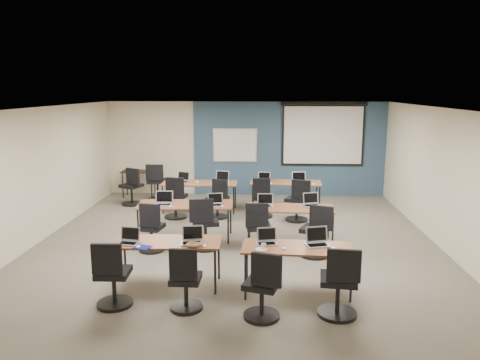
# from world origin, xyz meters

# --- Properties ---
(floor) EXTENTS (8.00, 9.00, 0.02)m
(floor) POSITION_xyz_m (0.00, 0.00, 0.00)
(floor) COLOR #6B6354
(floor) RESTS_ON ground
(ceiling) EXTENTS (8.00, 9.00, 0.02)m
(ceiling) POSITION_xyz_m (0.00, 0.00, 2.70)
(ceiling) COLOR white
(ceiling) RESTS_ON ground
(wall_back) EXTENTS (8.00, 0.04, 2.70)m
(wall_back) POSITION_xyz_m (0.00, 4.50, 1.35)
(wall_back) COLOR beige
(wall_back) RESTS_ON ground
(wall_front) EXTENTS (8.00, 0.04, 2.70)m
(wall_front) POSITION_xyz_m (0.00, -4.50, 1.35)
(wall_front) COLOR beige
(wall_front) RESTS_ON ground
(wall_left) EXTENTS (0.04, 9.00, 2.70)m
(wall_left) POSITION_xyz_m (-4.00, 0.00, 1.35)
(wall_left) COLOR beige
(wall_left) RESTS_ON ground
(wall_right) EXTENTS (0.04, 9.00, 2.70)m
(wall_right) POSITION_xyz_m (4.00, 0.00, 1.35)
(wall_right) COLOR beige
(wall_right) RESTS_ON ground
(blue_accent_panel) EXTENTS (5.50, 0.04, 2.70)m
(blue_accent_panel) POSITION_xyz_m (1.25, 4.47, 1.35)
(blue_accent_panel) COLOR #3D5977
(blue_accent_panel) RESTS_ON wall_back
(whiteboard) EXTENTS (1.28, 0.03, 0.98)m
(whiteboard) POSITION_xyz_m (-0.30, 4.43, 1.45)
(whiteboard) COLOR silver
(whiteboard) RESTS_ON wall_back
(projector_screen) EXTENTS (2.40, 0.10, 1.82)m
(projector_screen) POSITION_xyz_m (2.20, 4.41, 1.89)
(projector_screen) COLOR black
(projector_screen) RESTS_ON wall_back
(training_table_front_left) EXTENTS (1.67, 0.69, 0.73)m
(training_table_front_left) POSITION_xyz_m (-0.95, -2.06, 0.68)
(training_table_front_left) COLOR #98562E
(training_table_front_left) RESTS_ON floor
(training_table_front_right) EXTENTS (1.66, 0.69, 0.73)m
(training_table_front_right) POSITION_xyz_m (1.05, -2.22, 0.68)
(training_table_front_right) COLOR brown
(training_table_front_right) RESTS_ON floor
(training_table_mid_left) EXTENTS (1.94, 0.81, 0.73)m
(training_table_mid_left) POSITION_xyz_m (-1.07, 0.34, 0.69)
(training_table_mid_left) COLOR #975C38
(training_table_mid_left) RESTS_ON floor
(training_table_mid_right) EXTENTS (1.76, 0.73, 0.73)m
(training_table_mid_right) POSITION_xyz_m (1.07, 0.15, 0.68)
(training_table_mid_right) COLOR brown
(training_table_mid_right) RESTS_ON floor
(training_table_back_left) EXTENTS (1.89, 0.79, 0.73)m
(training_table_back_left) POSITION_xyz_m (-1.08, 2.55, 0.69)
(training_table_back_left) COLOR brown
(training_table_back_left) RESTS_ON floor
(training_table_back_right) EXTENTS (1.79, 0.74, 0.73)m
(training_table_back_right) POSITION_xyz_m (1.09, 2.75, 0.68)
(training_table_back_right) COLOR #A77742
(training_table_back_right) RESTS_ON floor
(laptop_0) EXTENTS (0.31, 0.26, 0.24)m
(laptop_0) POSITION_xyz_m (-1.52, -2.18, 0.79)
(laptop_0) COLOR #ABABAB
(laptop_0) RESTS_ON training_table_front_left
(mouse_0) EXTENTS (0.08, 0.11, 0.04)m
(mouse_0) POSITION_xyz_m (-1.33, -2.37, 0.74)
(mouse_0) COLOR white
(mouse_0) RESTS_ON training_table_front_left
(task_chair_0) EXTENTS (0.51, 0.51, 0.99)m
(task_chair_0) POSITION_xyz_m (-1.59, -2.84, 0.41)
(task_chair_0) COLOR black
(task_chair_0) RESTS_ON floor
(laptop_1) EXTENTS (0.33, 0.28, 0.25)m
(laptop_1) POSITION_xyz_m (-0.56, -2.12, 0.79)
(laptop_1) COLOR #B4B4BF
(laptop_1) RESTS_ON training_table_front_left
(mouse_1) EXTENTS (0.07, 0.10, 0.03)m
(mouse_1) POSITION_xyz_m (-0.34, -2.28, 0.74)
(mouse_1) COLOR white
(mouse_1) RESTS_ON training_table_front_left
(task_chair_1) EXTENTS (0.47, 0.47, 0.95)m
(task_chair_1) POSITION_xyz_m (-0.54, -2.90, 0.39)
(task_chair_1) COLOR black
(task_chair_1) RESTS_ON floor
(laptop_2) EXTENTS (0.30, 0.26, 0.23)m
(laptop_2) POSITION_xyz_m (0.59, -2.09, 0.79)
(laptop_2) COLOR silver
(laptop_2) RESTS_ON training_table_front_right
(mouse_2) EXTENTS (0.07, 0.10, 0.03)m
(mouse_2) POSITION_xyz_m (0.85, -2.34, 0.74)
(mouse_2) COLOR white
(mouse_2) RESTS_ON training_table_front_right
(task_chair_2) EXTENTS (0.51, 0.50, 0.98)m
(task_chair_2) POSITION_xyz_m (0.54, -3.10, 0.41)
(task_chair_2) COLOR black
(task_chair_2) RESTS_ON floor
(laptop_3) EXTENTS (0.35, 0.29, 0.26)m
(laptop_3) POSITION_xyz_m (1.36, -2.11, 0.79)
(laptop_3) COLOR silver
(laptop_3) RESTS_ON training_table_front_right
(mouse_3) EXTENTS (0.09, 0.12, 0.04)m
(mouse_3) POSITION_xyz_m (1.57, -2.29, 0.74)
(mouse_3) COLOR white
(mouse_3) RESTS_ON training_table_front_right
(task_chair_3) EXTENTS (0.55, 0.55, 1.02)m
(task_chair_3) POSITION_xyz_m (1.57, -2.98, 0.42)
(task_chair_3) COLOR black
(task_chair_3) RESTS_ON floor
(laptop_4) EXTENTS (0.36, 0.31, 0.27)m
(laptop_4) POSITION_xyz_m (-1.51, 0.24, 0.80)
(laptop_4) COLOR #B8B8C2
(laptop_4) RESTS_ON training_table_mid_left
(mouse_4) EXTENTS (0.09, 0.11, 0.04)m
(mouse_4) POSITION_xyz_m (-1.32, 0.05, 0.74)
(mouse_4) COLOR white
(mouse_4) RESTS_ON training_table_mid_left
(task_chair_4) EXTENTS (0.49, 0.49, 0.97)m
(task_chair_4) POSITION_xyz_m (-1.59, -0.54, 0.40)
(task_chair_4) COLOR black
(task_chair_4) RESTS_ON floor
(laptop_5) EXTENTS (0.31, 0.26, 0.24)m
(laptop_5) POSITION_xyz_m (-0.45, 0.25, 0.79)
(laptop_5) COLOR #B8B8B8
(laptop_5) RESTS_ON training_table_mid_left
(mouse_5) EXTENTS (0.07, 0.11, 0.04)m
(mouse_5) POSITION_xyz_m (-0.28, 0.12, 0.74)
(mouse_5) COLOR white
(mouse_5) RESTS_ON training_table_mid_left
(task_chair_5) EXTENTS (0.56, 0.56, 1.03)m
(task_chair_5) POSITION_xyz_m (-0.59, -0.34, 0.43)
(task_chair_5) COLOR black
(task_chair_5) RESTS_ON floor
(laptop_6) EXTENTS (0.32, 0.27, 0.24)m
(laptop_6) POSITION_xyz_m (0.57, 0.24, 0.79)
(laptop_6) COLOR silver
(laptop_6) RESTS_ON training_table_mid_right
(mouse_6) EXTENTS (0.07, 0.11, 0.04)m
(mouse_6) POSITION_xyz_m (0.69, 0.18, 0.74)
(mouse_6) COLOR white
(mouse_6) RESTS_ON training_table_mid_right
(task_chair_6) EXTENTS (0.52, 0.52, 1.00)m
(task_chair_6) POSITION_xyz_m (0.44, -0.48, 0.41)
(task_chair_6) COLOR black
(task_chair_6) RESTS_ON floor
(laptop_7) EXTENTS (0.33, 0.28, 0.25)m
(laptop_7) POSITION_xyz_m (1.50, 0.34, 0.79)
(laptop_7) COLOR silver
(laptop_7) RESTS_ON training_table_mid_right
(mouse_7) EXTENTS (0.08, 0.10, 0.03)m
(mouse_7) POSITION_xyz_m (1.69, 0.18, 0.74)
(mouse_7) COLOR white
(mouse_7) RESTS_ON training_table_mid_right
(task_chair_7) EXTENTS (0.57, 0.53, 1.01)m
(task_chair_7) POSITION_xyz_m (1.51, -0.66, 0.42)
(task_chair_7) COLOR black
(task_chair_7) RESTS_ON floor
(laptop_8) EXTENTS (0.33, 0.28, 0.25)m
(laptop_8) POSITION_xyz_m (-1.52, 2.64, 0.79)
(laptop_8) COLOR #B3B3B3
(laptop_8) RESTS_ON training_table_back_left
(mouse_8) EXTENTS (0.09, 0.12, 0.04)m
(mouse_8) POSITION_xyz_m (-1.14, 2.57, 0.74)
(mouse_8) COLOR white
(mouse_8) RESTS_ON training_table_back_left
(task_chair_8) EXTENTS (0.55, 0.55, 1.03)m
(task_chair_8) POSITION_xyz_m (-1.57, 1.81, 0.43)
(task_chair_8) COLOR black
(task_chair_8) RESTS_ON floor
(laptop_9) EXTENTS (0.36, 0.30, 0.27)m
(laptop_9) POSITION_xyz_m (-0.52, 2.68, 0.80)
(laptop_9) COLOR #B8B8BA
(laptop_9) RESTS_ON training_table_back_left
(mouse_9) EXTENTS (0.08, 0.11, 0.03)m
(mouse_9) POSITION_xyz_m (-0.36, 2.56, 0.74)
(mouse_9) COLOR white
(mouse_9) RESTS_ON training_table_back_left
(task_chair_9) EXTENTS (0.53, 0.49, 0.98)m
(task_chair_9) POSITION_xyz_m (-0.55, 1.86, 0.40)
(task_chair_9) COLOR black
(task_chair_9) RESTS_ON floor
(laptop_10) EXTENTS (0.31, 0.27, 0.24)m
(laptop_10) POSITION_xyz_m (0.55, 2.76, 0.79)
(laptop_10) COLOR silver
(laptop_10) RESTS_ON training_table_back_right
(mouse_10) EXTENTS (0.07, 0.10, 0.03)m
(mouse_10) POSITION_xyz_m (0.72, 2.43, 0.74)
(mouse_10) COLOR white
(mouse_10) RESTS_ON training_table_back_right
(task_chair_10) EXTENTS (0.51, 0.51, 0.99)m
(task_chair_10) POSITION_xyz_m (0.50, 1.99, 0.41)
(task_chair_10) COLOR black
(task_chair_10) RESTS_ON floor
(laptop_11) EXTENTS (0.35, 0.30, 0.27)m
(laptop_11) POSITION_xyz_m (1.42, 2.67, 0.80)
(laptop_11) COLOR silver
(laptop_11) RESTS_ON training_table_back_right
(mouse_11) EXTENTS (0.07, 0.10, 0.03)m
(mouse_11) POSITION_xyz_m (1.76, 2.45, 0.74)
(mouse_11) COLOR white
(mouse_11) RESTS_ON training_table_back_right
(task_chair_11) EXTENTS (0.56, 0.54, 1.02)m
(task_chair_11) POSITION_xyz_m (1.34, 1.71, 0.42)
(task_chair_11) COLOR black
(task_chair_11) RESTS_ON floor
(blue_mousepad) EXTENTS (0.29, 0.27, 0.01)m
(blue_mousepad) POSITION_xyz_m (-1.26, -2.37, 0.73)
(blue_mousepad) COLOR navy
(blue_mousepad) RESTS_ON training_table_front_left
(snack_bowl) EXTENTS (0.26, 0.26, 0.05)m
(snack_bowl) POSITION_xyz_m (-0.51, -2.32, 0.76)
(snack_bowl) COLOR #995A32
(snack_bowl) RESTS_ON training_table_front_left
(snack_plate) EXTENTS (0.19, 0.19, 0.01)m
(snack_plate) POSITION_xyz_m (0.51, -2.38, 0.74)
(snack_plate) COLOR white
(snack_plate) RESTS_ON training_table_front_right
(coffee_cup) EXTENTS (0.06, 0.06, 0.06)m
(coffee_cup) POSITION_xyz_m (0.55, -2.35, 0.77)
(coffee_cup) COLOR silver
(coffee_cup) RESTS_ON snack_plate
(utility_table) EXTENTS (0.95, 0.53, 0.75)m
(utility_table) POSITION_xyz_m (-3.05, 4.05, 0.66)
(utility_table) COLOR black
(utility_table) RESTS_ON floor
(spare_chair_a) EXTENTS (0.58, 0.58, 1.05)m
(spare_chair_a) POSITION_xyz_m (-2.40, 3.52, 0.44)
(spare_chair_a) COLOR black
(spare_chair_a) RESTS_ON floor
(spare_chair_b) EXTENTS (0.60, 0.54, 1.02)m
(spare_chair_b) POSITION_xyz_m (-2.96, 3.03, 0.42)
(spare_chair_b) COLOR black
(spare_chair_b) RESTS_ON floor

